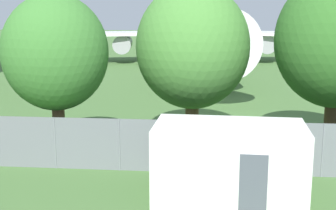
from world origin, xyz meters
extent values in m
cylinder|color=slate|center=(-2.55, 9.97, 1.03)|extent=(0.07, 0.07, 2.06)
cylinder|color=slate|center=(0.00, 9.97, 1.03)|extent=(0.07, 0.07, 2.06)
cylinder|color=slate|center=(2.55, 9.97, 1.03)|extent=(0.07, 0.07, 2.06)
cylinder|color=slate|center=(5.09, 9.97, 1.03)|extent=(0.07, 0.07, 2.06)
cylinder|color=slate|center=(7.64, 9.97, 1.03)|extent=(0.07, 0.07, 2.06)
cube|color=slate|center=(0.00, 9.97, 1.03)|extent=(56.00, 0.01, 2.06)
cylinder|color=white|center=(1.58, 44.16, 3.96)|extent=(8.87, 36.99, 4.49)
cone|color=white|center=(4.06, 23.71, 3.96)|extent=(4.99, 4.99, 4.49)
cone|color=white|center=(-0.97, 65.17, 3.96)|extent=(4.68, 6.05, 4.04)
cube|color=white|center=(11.79, 47.25, 3.29)|extent=(16.62, 5.45, 0.30)
cylinder|color=#939399|center=(9.28, 47.35, 2.13)|extent=(2.49, 4.25, 2.02)
cube|color=white|center=(-9.07, 44.72, 3.29)|extent=(17.29, 9.22, 0.30)
cylinder|color=#939399|center=(-6.66, 45.42, 2.13)|extent=(2.49, 4.25, 2.02)
cube|color=white|center=(-0.47, 61.05, 4.41)|extent=(10.23, 4.75, 0.20)
cylinder|color=#2D2D33|center=(3.02, 32.31, 0.86)|extent=(0.24, 0.24, 1.72)
cylinder|color=#2D2D33|center=(3.02, 32.31, 0.28)|extent=(0.37, 0.59, 0.56)
cylinder|color=#2D2D33|center=(4.03, 46.30, 0.86)|extent=(0.24, 0.24, 1.72)
cylinder|color=#2D2D33|center=(4.03, 46.30, 0.28)|extent=(0.37, 0.59, 0.56)
cylinder|color=#2D2D33|center=(-1.31, 45.66, 0.86)|extent=(0.24, 0.24, 1.72)
cylinder|color=#2D2D33|center=(-1.31, 45.66, 0.28)|extent=(0.37, 0.59, 0.56)
cube|color=silver|center=(4.12, 7.64, 1.26)|extent=(4.95, 2.71, 2.52)
cube|color=#4C515B|center=(4.80, 6.34, 1.00)|extent=(0.84, 0.06, 1.90)
cylinder|color=brown|center=(2.64, 13.33, 1.22)|extent=(0.59, 0.59, 2.43)
ellipsoid|color=#427A33|center=(2.64, 13.33, 4.53)|extent=(4.95, 4.95, 5.44)
cylinder|color=brown|center=(-2.78, 11.21, 1.31)|extent=(0.51, 0.51, 2.63)
ellipsoid|color=#38702D|center=(-2.78, 11.21, 4.44)|extent=(4.26, 4.26, 4.69)
cylinder|color=#4C3823|center=(8.60, 12.87, 1.35)|extent=(0.61, 0.61, 2.71)
camera|label=1|loc=(3.51, -7.06, 6.23)|focal=50.00mm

